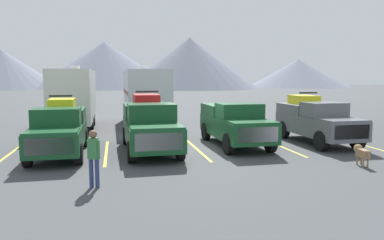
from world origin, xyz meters
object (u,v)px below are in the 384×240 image
pickup_truck_c (234,122)px  camper_trailer_a (74,95)px  pickup_truck_a (60,128)px  dog (361,152)px  camper_trailer_b (145,94)px  person_a (94,155)px  pickup_truck_d (316,120)px  pickup_truck_b (149,124)px

pickup_truck_c → camper_trailer_a: bearing=135.6°
pickup_truck_a → dog: bearing=-21.3°
pickup_truck_c → dog: 5.90m
camper_trailer_a → dog: camper_trailer_a is taller
camper_trailer_b → person_a: camper_trailer_b is taller
dog → pickup_truck_c: bearing=123.9°
camper_trailer_a → dog: (11.35, -12.78, -1.58)m
camper_trailer_b → person_a: bearing=-100.6°
person_a → camper_trailer_a: bearing=97.9°
pickup_truck_d → camper_trailer_a: (-12.23, 8.04, 0.95)m
pickup_truck_a → pickup_truck_c: (7.83, 0.55, -0.02)m
pickup_truck_a → camper_trailer_a: bearing=91.7°
camper_trailer_a → camper_trailer_b: size_ratio=1.00×
pickup_truck_c → camper_trailer_b: (-3.54, 8.39, 1.00)m
pickup_truck_d → camper_trailer_b: (-7.69, 8.53, 0.96)m
person_a → camper_trailer_b: bearing=79.4°
pickup_truck_d → camper_trailer_b: 11.52m
pickup_truck_d → person_a: pickup_truck_d is taller
pickup_truck_d → camper_trailer_a: bearing=146.7°
camper_trailer_b → pickup_truck_d: bearing=-48.0°
camper_trailer_a → person_a: bearing=-82.1°
pickup_truck_c → person_a: (-6.17, -5.75, -0.11)m
pickup_truck_d → pickup_truck_b: bearing=-177.7°
pickup_truck_c → pickup_truck_d: size_ratio=1.03×
dog → camper_trailer_b: bearing=117.2°
camper_trailer_b → pickup_truck_a: bearing=-115.6°
pickup_truck_b → dog: bearing=-30.9°
pickup_truck_c → pickup_truck_a: bearing=-176.0°
camper_trailer_a → person_a: size_ratio=5.13×
person_a → dog: bearing=5.3°
pickup_truck_c → person_a: size_ratio=3.19×
camper_trailer_b → dog: bearing=-62.8°
pickup_truck_c → dog: size_ratio=5.67×
pickup_truck_d → camper_trailer_a: camper_trailer_a is taller
pickup_truck_b → pickup_truck_a: bearing=-178.8°
pickup_truck_d → dog: bearing=-100.5°
pickup_truck_b → camper_trailer_a: (-4.00, 8.37, 0.91)m
camper_trailer_b → pickup_truck_c: bearing=-67.1°
pickup_truck_c → camper_trailer_b: size_ratio=0.62×
person_a → dog: person_a is taller
pickup_truck_a → person_a: size_ratio=3.20×
pickup_truck_a → pickup_truck_d: (11.98, 0.41, 0.03)m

